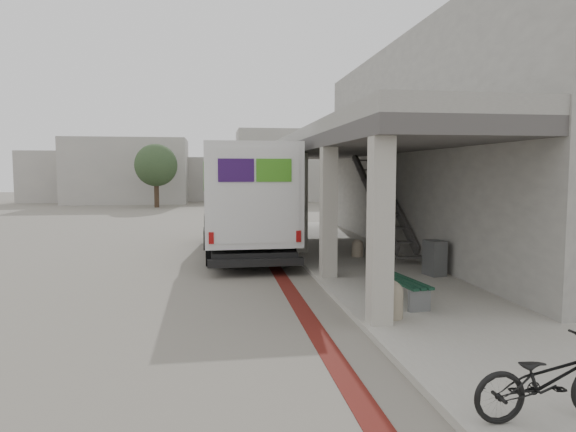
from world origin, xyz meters
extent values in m
plane|color=slate|center=(0.00, 0.00, 0.00)|extent=(120.00, 120.00, 0.00)
cube|color=#561611|center=(1.00, 2.00, 0.01)|extent=(0.35, 40.00, 0.01)
cube|color=gray|center=(4.00, 0.00, 0.06)|extent=(4.40, 28.00, 0.12)
cube|color=gray|center=(7.35, 4.50, 3.50)|extent=(4.30, 17.00, 7.00)
cube|color=#494644|center=(3.60, 4.50, 3.50)|extent=(3.40, 16.90, 0.35)
cube|color=gray|center=(3.60, 4.50, 3.85)|extent=(3.40, 16.90, 0.35)
cube|color=#9A9691|center=(-8.00, 34.00, 2.75)|extent=(10.00, 6.00, 5.50)
cube|color=#9A9691|center=(-1.00, 38.00, 2.00)|extent=(8.00, 6.00, 4.00)
cube|color=#9A9691|center=(6.00, 36.00, 3.25)|extent=(9.00, 6.00, 6.50)
cube|color=#9A9691|center=(-14.00, 37.00, 2.25)|extent=(7.00, 5.00, 4.50)
cylinder|color=#38281C|center=(-5.00, 28.00, 1.20)|extent=(0.36, 0.36, 2.40)
sphere|color=#273E24|center=(-5.00, 28.00, 3.20)|extent=(3.20, 3.20, 3.20)
cylinder|color=#38281C|center=(2.00, 30.00, 1.20)|extent=(0.36, 0.36, 2.40)
sphere|color=#273E24|center=(2.00, 30.00, 3.20)|extent=(3.20, 3.20, 3.20)
cylinder|color=#38281C|center=(10.00, 29.00, 1.20)|extent=(0.36, 0.36, 2.40)
sphere|color=#273E24|center=(10.00, 29.00, 3.20)|extent=(3.20, 3.20, 3.20)
cube|color=black|center=(0.30, 5.16, 0.43)|extent=(2.38, 7.62, 0.33)
cube|color=silver|center=(0.31, 4.19, 2.11)|extent=(2.68, 5.67, 2.82)
cube|color=silver|center=(0.26, 7.93, 1.95)|extent=(2.63, 2.10, 2.49)
cube|color=silver|center=(0.24, 9.07, 1.03)|extent=(2.39, 0.68, 0.87)
cube|color=black|center=(0.25, 8.79, 2.55)|extent=(2.39, 0.56, 1.14)
cube|color=black|center=(0.36, 1.26, 0.38)|extent=(2.50, 0.31, 0.20)
cube|color=#2F114F|center=(-1.00, 4.93, 2.60)|extent=(0.04, 1.52, 0.81)
cube|color=#3F8D1E|center=(-0.98, 3.30, 2.60)|extent=(0.04, 1.52, 0.81)
cube|color=#2F114F|center=(-0.13, 1.33, 2.76)|extent=(0.92, 0.05, 0.60)
cube|color=#3F8D1E|center=(0.84, 1.34, 2.76)|extent=(0.92, 0.05, 0.60)
cylinder|color=black|center=(-0.88, 7.97, 0.49)|extent=(0.32, 0.98, 0.98)
cylinder|color=black|center=(1.40, 8.00, 0.49)|extent=(0.32, 0.98, 0.98)
cylinder|color=black|center=(-0.81, 2.98, 0.49)|extent=(0.32, 0.98, 0.98)
cylinder|color=black|center=(1.47, 3.01, 0.49)|extent=(0.32, 0.98, 0.98)
cube|color=slate|center=(3.07, -2.91, 0.34)|extent=(0.44, 0.15, 0.43)
cube|color=slate|center=(2.85, -1.22, 0.34)|extent=(0.44, 0.15, 0.43)
cube|color=#0F2F20|center=(2.81, -2.09, 0.57)|extent=(0.39, 2.04, 0.05)
cube|color=#0F2F20|center=(2.96, -2.06, 0.57)|extent=(0.39, 2.04, 0.05)
cube|color=#0F2F20|center=(3.12, -2.04, 0.57)|extent=(0.39, 2.04, 0.05)
cylinder|color=gray|center=(2.41, -3.21, 0.35)|extent=(0.45, 0.45, 0.45)
sphere|color=gray|center=(2.41, -3.21, 0.57)|extent=(0.45, 0.45, 0.45)
cylinder|color=tan|center=(3.65, 3.28, 0.30)|extent=(0.36, 0.36, 0.36)
sphere|color=tan|center=(3.65, 3.28, 0.48)|extent=(0.36, 0.36, 0.36)
cube|color=slate|center=(4.79, 0.26, 0.56)|extent=(0.48, 0.59, 0.88)
imported|color=black|center=(2.75, -7.09, 0.56)|extent=(1.67, 0.60, 0.88)
camera|label=1|loc=(-0.70, -11.86, 2.74)|focal=32.00mm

